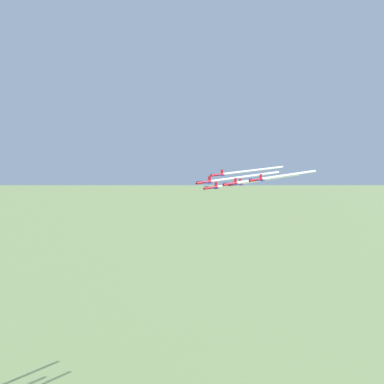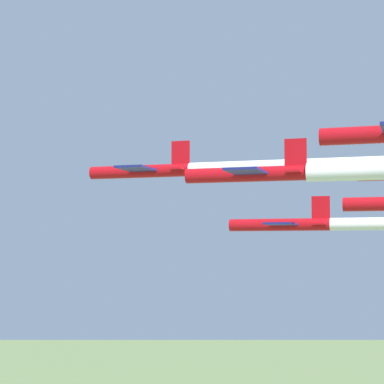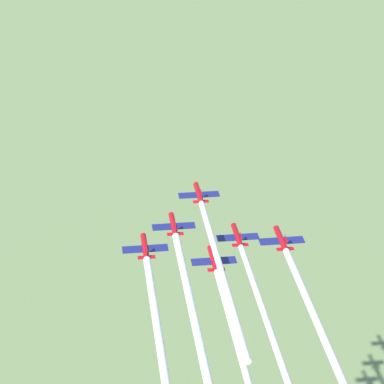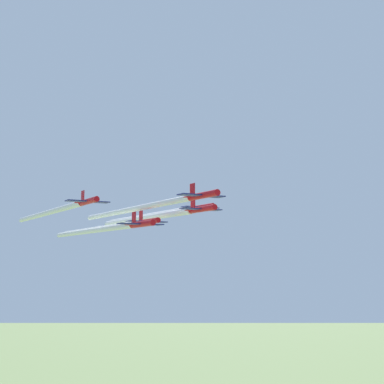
{
  "view_description": "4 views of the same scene",
  "coord_description": "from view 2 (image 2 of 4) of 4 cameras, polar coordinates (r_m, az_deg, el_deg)",
  "views": [
    {
      "loc": [
        11.41,
        -180.71,
        155.46
      ],
      "look_at": [
        -5.27,
        -12.3,
        125.66
      ],
      "focal_mm": 35.0,
      "sensor_mm": 36.0,
      "label": 1
    },
    {
      "loc": [
        61.08,
        -30.6,
        122.76
      ],
      "look_at": [
        2.8,
        -3.46,
        127.58
      ],
      "focal_mm": 70.0,
      "sensor_mm": 36.0,
      "label": 2
    },
    {
      "loc": [
        132.36,
        104.01,
        214.9
      ],
      "look_at": [
        -4.19,
        -12.26,
        126.75
      ],
      "focal_mm": 85.0,
      "sensor_mm": 36.0,
      "label": 3
    },
    {
      "loc": [
        -89.26,
        -32.93,
        118.37
      ],
      "look_at": [
        -5.26,
        -6.59,
        129.48
      ],
      "focal_mm": 50.0,
      "sensor_mm": 36.0,
      "label": 4
    }
  ],
  "objects": [
    {
      "name": "jet_0",
      "position": [
        65.93,
        -3.71,
        1.62
      ],
      "size": [
        8.04,
        8.14,
        3.12
      ],
      "rotation": [
        0.0,
        0.0,
        2.4
      ],
      "color": "#B20C14"
    },
    {
      "name": "jet_1",
      "position": [
        56.28,
        4.46,
        1.4
      ],
      "size": [
        8.04,
        8.14,
        3.12
      ],
      "rotation": [
        0.0,
        0.0,
        2.4
      ],
      "color": "#B20C14"
    },
    {
      "name": "jet_2",
      "position": [
        68.86,
        6.96,
        -2.45
      ],
      "size": [
        8.04,
        8.14,
        3.12
      ],
      "rotation": [
        0.0,
        0.0,
        2.4
      ],
      "color": "#B20C14"
    }
  ]
}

